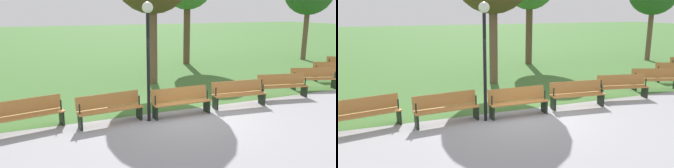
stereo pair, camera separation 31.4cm
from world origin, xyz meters
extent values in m
plane|color=#3D6B2D|center=(0.00, 0.00, 0.00)|extent=(120.00, 120.00, 0.00)
cube|color=#939399|center=(0.00, 2.24, 0.00)|extent=(37.11, 5.58, 0.01)
cube|color=black|center=(-10.13, -3.29, 0.21)|extent=(0.23, 0.36, 0.43)
cylinder|color=black|center=(-10.12, -3.27, 0.61)|extent=(0.06, 0.06, 0.30)
cube|color=black|center=(-8.04, -2.20, 0.21)|extent=(0.20, 0.37, 0.43)
cylinder|color=black|center=(-8.03, -2.18, 0.61)|extent=(0.06, 0.06, 0.30)
cube|color=#B27538|center=(-6.74, -1.04, 0.45)|extent=(1.99, 1.01, 0.04)
cube|color=#B27538|center=(-6.80, -1.23, 0.69)|extent=(1.89, 0.69, 0.40)
cube|color=black|center=(-5.87, -1.31, 0.21)|extent=(0.17, 0.37, 0.43)
cylinder|color=black|center=(-5.86, -1.30, 0.61)|extent=(0.06, 0.06, 0.30)
cube|color=#B27538|center=(-4.53, -0.46, 0.45)|extent=(2.00, 0.83, 0.04)
cube|color=#B27538|center=(-4.57, -0.66, 0.69)|extent=(1.93, 0.50, 0.40)
cube|color=black|center=(-5.43, -0.28, 0.21)|extent=(0.13, 0.38, 0.43)
cylinder|color=black|center=(-5.43, -0.26, 0.61)|extent=(0.05, 0.05, 0.30)
cube|color=black|center=(-3.64, -0.65, 0.21)|extent=(0.13, 0.38, 0.43)
cylinder|color=black|center=(-3.63, -0.63, 0.61)|extent=(0.05, 0.05, 0.30)
cube|color=#B27538|center=(-2.28, -0.12, 0.45)|extent=(1.99, 0.64, 0.04)
cube|color=#B27538|center=(-2.30, -0.32, 0.69)|extent=(1.95, 0.30, 0.40)
cube|color=black|center=(-3.19, -0.02, 0.21)|extent=(0.10, 0.38, 0.43)
cylinder|color=black|center=(-3.19, 0.00, 0.61)|extent=(0.05, 0.05, 0.30)
cube|color=black|center=(-1.37, -0.21, 0.21)|extent=(0.10, 0.38, 0.43)
cylinder|color=black|center=(-1.37, -0.19, 0.61)|extent=(0.05, 0.05, 0.30)
cube|color=#B27538|center=(0.00, 0.00, 0.45)|extent=(1.95, 0.44, 0.04)
cube|color=#B27538|center=(0.00, -0.20, 0.69)|extent=(1.95, 0.10, 0.40)
cube|color=black|center=(-0.92, 0.00, 0.21)|extent=(0.06, 0.37, 0.43)
cylinder|color=black|center=(-0.92, 0.02, 0.61)|extent=(0.04, 0.04, 0.30)
cube|color=black|center=(0.92, 0.00, 0.21)|extent=(0.06, 0.37, 0.43)
cylinder|color=black|center=(0.92, 0.02, 0.61)|extent=(0.04, 0.04, 0.30)
cube|color=#B27538|center=(2.28, -0.12, 0.45)|extent=(1.99, 0.64, 0.04)
cube|color=#B27538|center=(2.30, -0.32, 0.69)|extent=(1.95, 0.30, 0.40)
cube|color=black|center=(1.37, -0.21, 0.21)|extent=(0.10, 0.38, 0.43)
cylinder|color=black|center=(1.37, -0.19, 0.61)|extent=(0.05, 0.05, 0.30)
cube|color=black|center=(3.19, -0.02, 0.21)|extent=(0.10, 0.38, 0.43)
cylinder|color=black|center=(3.19, 0.00, 0.61)|extent=(0.05, 0.05, 0.30)
cube|color=#B27538|center=(4.53, -0.46, 0.45)|extent=(2.00, 0.83, 0.04)
cube|color=#B27538|center=(4.57, -0.66, 0.69)|extent=(1.93, 0.50, 0.40)
cube|color=black|center=(3.64, -0.65, 0.21)|extent=(0.13, 0.38, 0.43)
cylinder|color=black|center=(3.63, -0.63, 0.61)|extent=(0.05, 0.05, 0.30)
cylinder|color=brown|center=(-4.57, -9.05, 1.92)|extent=(0.40, 0.40, 3.84)
cylinder|color=brown|center=(-0.81, -4.82, 1.88)|extent=(0.38, 0.38, 3.76)
cylinder|color=brown|center=(-12.62, -7.55, 1.75)|extent=(0.32, 0.32, 3.50)
cylinder|color=black|center=(1.14, 0.06, 1.63)|extent=(0.10, 0.10, 3.26)
sphere|color=white|center=(1.14, 0.06, 3.40)|extent=(0.32, 0.32, 0.32)
camera|label=1|loc=(4.27, 9.03, 3.37)|focal=34.73mm
camera|label=2|loc=(3.98, 9.15, 3.37)|focal=34.73mm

